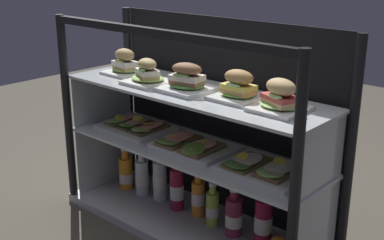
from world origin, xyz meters
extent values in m
cube|color=#4D473A|center=(0.00, 0.00, -0.01)|extent=(6.00, 6.00, 0.02)
cube|color=#B7B7BA|center=(0.00, 0.00, 0.02)|extent=(1.26, 0.42, 0.04)
cylinder|color=black|center=(-0.61, -0.19, 0.46)|extent=(0.04, 0.04, 0.91)
cylinder|color=black|center=(0.61, -0.19, 0.46)|extent=(0.04, 0.04, 0.91)
cylinder|color=black|center=(-0.61, 0.19, 0.46)|extent=(0.04, 0.04, 0.91)
cylinder|color=black|center=(0.61, 0.19, 0.46)|extent=(0.04, 0.04, 0.91)
cube|color=black|center=(0.00, -0.19, 0.89)|extent=(1.22, 0.03, 0.03)
cube|color=black|center=(0.00, 0.21, 0.48)|extent=(1.18, 0.01, 0.87)
cube|color=silver|center=(-0.59, 0.00, 0.21)|extent=(0.01, 0.35, 0.33)
cube|color=silver|center=(0.59, 0.00, 0.21)|extent=(0.01, 0.35, 0.33)
cube|color=silver|center=(0.00, 0.00, 0.38)|extent=(1.20, 0.36, 0.01)
cube|color=silver|center=(-0.59, 0.00, 0.51)|extent=(0.01, 0.35, 0.24)
cube|color=silver|center=(0.59, 0.00, 0.51)|extent=(0.01, 0.35, 0.24)
cube|color=silver|center=(0.00, 0.00, 0.63)|extent=(1.20, 0.36, 0.01)
cube|color=white|center=(-0.42, 0.01, 0.65)|extent=(0.17, 0.17, 0.01)
ellipsoid|color=#83B054|center=(-0.42, 0.01, 0.66)|extent=(0.13, 0.11, 0.02)
cube|color=tan|center=(-0.42, 0.01, 0.67)|extent=(0.12, 0.09, 0.02)
cube|color=silver|center=(-0.42, 0.01, 0.69)|extent=(0.12, 0.09, 0.02)
ellipsoid|color=#94B256|center=(-0.42, -0.02, 0.70)|extent=(0.07, 0.04, 0.02)
ellipsoid|color=tan|center=(-0.42, 0.01, 0.73)|extent=(0.12, 0.09, 0.06)
cube|color=white|center=(-0.21, -0.05, 0.65)|extent=(0.18, 0.18, 0.01)
ellipsoid|color=#90B856|center=(-0.21, -0.05, 0.66)|extent=(0.15, 0.13, 0.02)
cube|color=tan|center=(-0.21, -0.05, 0.67)|extent=(0.13, 0.11, 0.02)
cube|color=silver|center=(-0.21, -0.05, 0.69)|extent=(0.13, 0.11, 0.02)
ellipsoid|color=#9AD472|center=(-0.21, -0.08, 0.71)|extent=(0.07, 0.05, 0.02)
ellipsoid|color=tan|center=(-0.21, -0.05, 0.73)|extent=(0.13, 0.11, 0.05)
cube|color=white|center=(-0.01, -0.02, 0.65)|extent=(0.19, 0.19, 0.02)
ellipsoid|color=#579844|center=(-0.01, -0.02, 0.66)|extent=(0.15, 0.13, 0.02)
cube|color=#9C6642|center=(-0.01, -0.02, 0.68)|extent=(0.14, 0.10, 0.02)
cube|color=beige|center=(-0.01, -0.02, 0.70)|extent=(0.14, 0.10, 0.02)
ellipsoid|color=#719D4F|center=(-0.01, -0.06, 0.71)|extent=(0.08, 0.04, 0.02)
ellipsoid|color=brown|center=(-0.01, -0.02, 0.73)|extent=(0.14, 0.10, 0.05)
cube|color=white|center=(0.22, 0.02, 0.65)|extent=(0.18, 0.18, 0.01)
ellipsoid|color=#61A93C|center=(0.22, 0.02, 0.66)|extent=(0.13, 0.11, 0.01)
cube|color=tan|center=(0.22, 0.02, 0.67)|extent=(0.13, 0.09, 0.02)
cube|color=#E1CB50|center=(0.22, 0.02, 0.69)|extent=(0.13, 0.09, 0.02)
ellipsoid|color=#97CC75|center=(0.22, -0.02, 0.70)|extent=(0.07, 0.03, 0.01)
ellipsoid|color=#AD8246|center=(0.22, 0.02, 0.73)|extent=(0.13, 0.09, 0.06)
cube|color=white|center=(0.42, 0.00, 0.65)|extent=(0.18, 0.18, 0.01)
ellipsoid|color=#99C967|center=(0.42, 0.00, 0.66)|extent=(0.15, 0.13, 0.02)
cube|color=#E8BC76|center=(0.42, 0.00, 0.67)|extent=(0.15, 0.12, 0.02)
cube|color=#C3453B|center=(0.42, 0.00, 0.69)|extent=(0.15, 0.13, 0.02)
ellipsoid|color=#A6C667|center=(0.42, -0.04, 0.70)|extent=(0.08, 0.06, 0.02)
ellipsoid|color=tan|center=(0.42, 0.00, 0.73)|extent=(0.15, 0.13, 0.06)
cube|color=white|center=(-0.37, 0.01, 0.39)|extent=(0.33, 0.25, 0.01)
cube|color=brown|center=(-0.46, 0.02, 0.40)|extent=(0.08, 0.18, 0.01)
ellipsoid|color=#94BA6A|center=(-0.46, -0.04, 0.41)|extent=(0.08, 0.10, 0.02)
ellipsoid|color=pink|center=(-0.46, 0.02, 0.41)|extent=(0.06, 0.15, 0.01)
cylinder|color=yellow|center=(-0.46, -0.01, 0.42)|extent=(0.05, 0.05, 0.02)
cube|color=brown|center=(-0.37, 0.02, 0.40)|extent=(0.08, 0.18, 0.01)
ellipsoid|color=#62B342|center=(-0.37, -0.04, 0.41)|extent=(0.07, 0.10, 0.04)
ellipsoid|color=#DF9886|center=(-0.37, 0.02, 0.42)|extent=(0.06, 0.14, 0.02)
cylinder|color=#EDD549|center=(-0.37, 0.03, 0.43)|extent=(0.07, 0.07, 0.02)
cube|color=brown|center=(-0.27, 0.02, 0.40)|extent=(0.08, 0.19, 0.01)
ellipsoid|color=#98C057|center=(-0.27, -0.04, 0.41)|extent=(0.09, 0.11, 0.03)
ellipsoid|color=#F69C89|center=(-0.27, 0.02, 0.42)|extent=(0.06, 0.15, 0.02)
cylinder|color=yellow|center=(-0.28, 0.01, 0.43)|extent=(0.07, 0.07, 0.02)
cube|color=white|center=(0.01, 0.01, 0.39)|extent=(0.33, 0.25, 0.01)
cube|color=brown|center=(-0.07, -0.01, 0.41)|extent=(0.11, 0.20, 0.01)
ellipsoid|color=olive|center=(-0.07, -0.07, 0.42)|extent=(0.10, 0.10, 0.03)
ellipsoid|color=#F09380|center=(-0.07, -0.01, 0.42)|extent=(0.10, 0.16, 0.02)
cylinder|color=yellow|center=(-0.07, -0.03, 0.43)|extent=(0.05, 0.05, 0.02)
cube|color=brown|center=(0.07, -0.01, 0.41)|extent=(0.11, 0.19, 0.02)
ellipsoid|color=olive|center=(0.07, -0.07, 0.42)|extent=(0.11, 0.10, 0.04)
ellipsoid|color=#F0A190|center=(0.07, -0.01, 0.42)|extent=(0.10, 0.15, 0.02)
cylinder|color=#F1DA4B|center=(0.06, -0.01, 0.43)|extent=(0.05, 0.05, 0.01)
cube|color=white|center=(0.37, 0.01, 0.39)|extent=(0.33, 0.25, 0.02)
cube|color=brown|center=(0.29, -0.01, 0.41)|extent=(0.11, 0.20, 0.01)
ellipsoid|color=#548337|center=(0.29, -0.07, 0.42)|extent=(0.12, 0.12, 0.03)
ellipsoid|color=white|center=(0.29, -0.01, 0.42)|extent=(0.10, 0.16, 0.02)
cylinder|color=yellow|center=(0.28, -0.02, 0.43)|extent=(0.05, 0.05, 0.02)
cube|color=brown|center=(0.43, 0.00, 0.41)|extent=(0.11, 0.18, 0.01)
ellipsoid|color=#A5CC6E|center=(0.43, -0.05, 0.42)|extent=(0.12, 0.11, 0.02)
ellipsoid|color=silver|center=(0.43, 0.00, 0.42)|extent=(0.10, 0.15, 0.02)
cylinder|color=yellow|center=(0.42, 0.02, 0.43)|extent=(0.07, 0.07, 0.02)
cylinder|color=orange|center=(-0.47, 0.03, 0.12)|extent=(0.07, 0.07, 0.16)
cylinder|color=silver|center=(-0.47, 0.03, 0.10)|extent=(0.07, 0.07, 0.05)
cylinder|color=orange|center=(-0.47, 0.03, 0.22)|extent=(0.04, 0.04, 0.05)
cylinder|color=silver|center=(-0.47, 0.03, 0.25)|extent=(0.04, 0.04, 0.01)
cylinder|color=silver|center=(-0.36, 0.04, 0.13)|extent=(0.07, 0.07, 0.17)
cylinder|color=silver|center=(-0.36, 0.04, 0.12)|extent=(0.07, 0.07, 0.06)
cylinder|color=white|center=(-0.36, 0.04, 0.23)|extent=(0.03, 0.03, 0.03)
cylinder|color=black|center=(-0.36, 0.04, 0.25)|extent=(0.04, 0.04, 0.01)
cylinder|color=silver|center=(-0.25, 0.05, 0.14)|extent=(0.07, 0.07, 0.19)
cylinder|color=white|center=(-0.25, 0.05, 0.14)|extent=(0.07, 0.07, 0.07)
cylinder|color=white|center=(-0.25, 0.05, 0.25)|extent=(0.03, 0.03, 0.04)
cylinder|color=gold|center=(-0.25, 0.05, 0.28)|extent=(0.04, 0.04, 0.01)
cylinder|color=maroon|center=(-0.13, 0.04, 0.14)|extent=(0.06, 0.06, 0.20)
cylinder|color=silver|center=(-0.13, 0.04, 0.13)|extent=(0.06, 0.06, 0.07)
cylinder|color=#A22138|center=(-0.13, 0.04, 0.26)|extent=(0.03, 0.03, 0.04)
cylinder|color=black|center=(-0.13, 0.04, 0.29)|extent=(0.04, 0.04, 0.02)
cylinder|color=orange|center=(-0.02, 0.06, 0.12)|extent=(0.06, 0.06, 0.16)
cylinder|color=silver|center=(-0.02, 0.06, 0.12)|extent=(0.06, 0.06, 0.06)
cylinder|color=orange|center=(-0.02, 0.06, 0.22)|extent=(0.03, 0.03, 0.04)
cylinder|color=black|center=(-0.02, 0.06, 0.25)|extent=(0.04, 0.04, 0.02)
cylinder|color=#B0D049|center=(0.09, 0.03, 0.12)|extent=(0.06, 0.06, 0.15)
cylinder|color=silver|center=(0.09, 0.03, 0.11)|extent=(0.06, 0.06, 0.04)
cylinder|color=#B9C746|center=(0.09, 0.03, 0.21)|extent=(0.03, 0.03, 0.04)
cylinder|color=white|center=(0.09, 0.03, 0.24)|extent=(0.03, 0.03, 0.02)
cylinder|color=#8F2D4C|center=(0.21, 0.03, 0.12)|extent=(0.07, 0.07, 0.16)
cylinder|color=white|center=(0.21, 0.03, 0.11)|extent=(0.07, 0.07, 0.05)
cylinder|color=maroon|center=(0.21, 0.03, 0.22)|extent=(0.04, 0.04, 0.04)
cylinder|color=white|center=(0.21, 0.03, 0.25)|extent=(0.04, 0.04, 0.01)
cylinder|color=maroon|center=(0.33, 0.06, 0.14)|extent=(0.07, 0.07, 0.19)
cylinder|color=silver|center=(0.33, 0.06, 0.13)|extent=(0.07, 0.07, 0.07)
cylinder|color=#9B2846|center=(0.33, 0.06, 0.26)|extent=(0.04, 0.04, 0.05)
cylinder|color=silver|center=(0.33, 0.06, 0.29)|extent=(0.04, 0.04, 0.01)
camera|label=1|loc=(1.34, -1.49, 1.18)|focal=47.67mm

